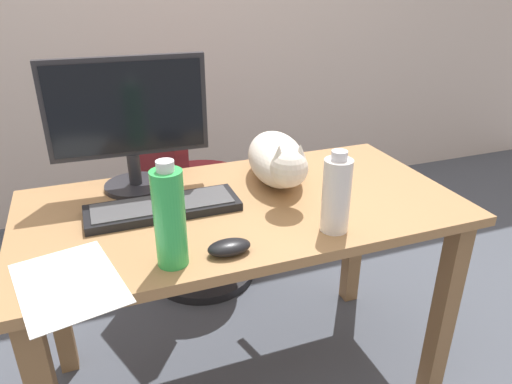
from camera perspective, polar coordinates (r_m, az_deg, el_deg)
ground_plane at (r=1.85m, az=-1.39°, el=-21.37°), size 8.00×8.00×0.00m
desk at (r=1.48m, az=-1.63°, el=-5.18°), size 1.31×0.67×0.71m
office_chair at (r=2.13m, az=-7.89°, el=-1.62°), size 0.51×0.48×0.91m
monitor at (r=1.50m, az=-15.15°, el=8.42°), size 0.48×0.20×0.42m
keyboard at (r=1.39m, az=-11.17°, el=-1.85°), size 0.44×0.15×0.03m
cat at (r=1.54m, az=2.61°, el=4.01°), size 0.26×0.60×0.20m
computer_mouse at (r=1.17m, az=-3.26°, el=-6.68°), size 0.11×0.06×0.04m
paper_sheet at (r=1.15m, az=-21.73°, el=-10.18°), size 0.27×0.33×0.00m
water_bottle at (r=1.25m, az=9.69°, el=-0.29°), size 0.08×0.08×0.23m
spray_bottle at (r=1.10m, az=-10.40°, el=-3.06°), size 0.07×0.07×0.26m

